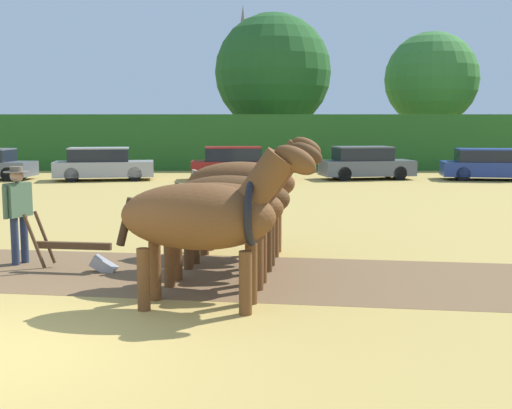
# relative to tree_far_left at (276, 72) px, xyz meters

# --- Properties ---
(plowed_furrow_strip) EXTENTS (25.98, 6.71, 0.01)m
(plowed_furrow_strip) POSITION_rel_tree_far_left_xyz_m (-5.46, -29.82, -5.78)
(plowed_furrow_strip) COLOR brown
(plowed_furrow_strip) RESTS_ON ground
(hedgerow) EXTENTS (67.90, 1.80, 3.07)m
(hedgerow) POSITION_rel_tree_far_left_xyz_m (-4.02, -5.08, -4.24)
(hedgerow) COLOR #286023
(hedgerow) RESTS_ON ground
(tree_far_left) EXTENTS (7.32, 7.32, 9.45)m
(tree_far_left) POSITION_rel_tree_far_left_xyz_m (0.00, 0.00, 0.00)
(tree_far_left) COLOR #423323
(tree_far_left) RESTS_ON ground
(tree_left) EXTENTS (6.00, 6.00, 8.42)m
(tree_left) POSITION_rel_tree_far_left_xyz_m (10.24, 0.89, -0.37)
(tree_left) COLOR brown
(tree_left) RESTS_ON ground
(church_spire) EXTENTS (2.25, 2.25, 14.61)m
(church_spire) POSITION_rel_tree_far_left_xyz_m (-2.41, 26.37, 1.87)
(church_spire) COLOR gray
(church_spire) RESTS_ON ground
(draft_horse_lead_left) EXTENTS (2.89, 1.28, 2.38)m
(draft_horse_lead_left) POSITION_rel_tree_far_left_xyz_m (-1.77, -32.25, -4.47)
(draft_horse_lead_left) COLOR brown
(draft_horse_lead_left) RESTS_ON ground
(draft_horse_lead_right) EXTENTS (2.83, 1.13, 2.26)m
(draft_horse_lead_right) POSITION_rel_tree_far_left_xyz_m (-1.60, -30.99, -4.52)
(draft_horse_lead_right) COLOR brown
(draft_horse_lead_right) RESTS_ON ground
(draft_horse_trail_left) EXTENTS (2.87, 1.15, 2.34)m
(draft_horse_trail_left) POSITION_rel_tree_far_left_xyz_m (-1.42, -29.73, -4.51)
(draft_horse_trail_left) COLOR #513319
(draft_horse_trail_left) RESTS_ON ground
(draft_horse_trail_right) EXTENTS (2.79, 1.18, 2.41)m
(draft_horse_trail_right) POSITION_rel_tree_far_left_xyz_m (-1.26, -28.47, -4.38)
(draft_horse_trail_right) COLOR brown
(draft_horse_trail_right) RESTS_ON ground
(plow) EXTENTS (1.64, 0.55, 1.13)m
(plow) POSITION_rel_tree_far_left_xyz_m (-4.17, -30.00, -5.46)
(plow) COLOR #4C331E
(plow) RESTS_ON ground
(farmer_at_plow) EXTENTS (0.46, 0.64, 1.81)m
(farmer_at_plow) POSITION_rel_tree_far_left_xyz_m (-5.44, -29.43, -4.70)
(farmer_at_plow) COLOR #28334C
(farmer_at_plow) RESTS_ON ground
(farmer_beside_team) EXTENTS (0.38, 0.62, 1.66)m
(farmer_beside_team) POSITION_rel_tree_far_left_xyz_m (-0.98, -27.04, -4.82)
(farmer_beside_team) COLOR #4C4C4C
(farmer_beside_team) RESTS_ON ground
(parked_car_center_left) EXTENTS (4.65, 2.42, 1.49)m
(parked_car_center_left) POSITION_rel_tree_far_left_xyz_m (-8.08, -11.83, -5.06)
(parked_car_center_left) COLOR #9E9EA8
(parked_car_center_left) RESTS_ON ground
(parked_car_center) EXTENTS (4.35, 2.06, 1.53)m
(parked_car_center) POSITION_rel_tree_far_left_xyz_m (-1.98, -11.65, -5.05)
(parked_car_center) COLOR maroon
(parked_car_center) RESTS_ON ground
(parked_car_center_right) EXTENTS (4.47, 2.40, 1.53)m
(parked_car_center_right) POSITION_rel_tree_far_left_xyz_m (4.02, -11.28, -5.05)
(parked_car_center_right) COLOR #565B66
(parked_car_center_right) RESTS_ON ground
(parked_car_right) EXTENTS (4.65, 2.47, 1.44)m
(parked_car_right) POSITION_rel_tree_far_left_xyz_m (9.67, -11.68, -5.08)
(parked_car_right) COLOR navy
(parked_car_right) RESTS_ON ground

